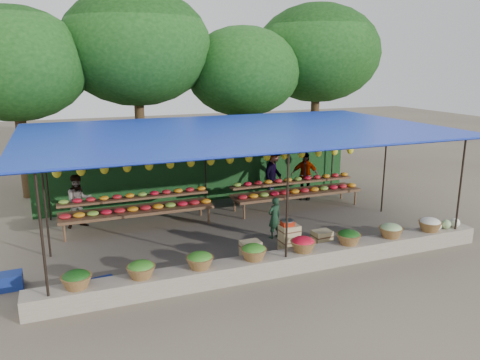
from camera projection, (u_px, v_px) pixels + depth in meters
name	position (u px, v px, depth m)	size (l,w,h in m)	color
ground	(238.00, 231.00, 12.87)	(60.00, 60.00, 0.00)	brown
stone_curb	(283.00, 263.00, 10.34)	(10.60, 0.55, 0.40)	slate
stall_canopy	(237.00, 134.00, 12.27)	(10.80, 6.60, 2.82)	black
produce_baskets	(279.00, 248.00, 10.21)	(8.98, 0.58, 0.34)	brown
netting_backdrop	(203.00, 164.00, 15.41)	(10.60, 0.06, 2.50)	#1C4E21
tree_row	(191.00, 57.00, 17.40)	(16.51, 5.50, 7.12)	#332012
fruit_table_left	(137.00, 206.00, 13.06)	(4.21, 0.95, 0.93)	#4C301E
fruit_table_right	(296.00, 189.00, 14.83)	(4.21, 0.95, 0.93)	#4C301E
crate_counter	(288.00, 244.00, 11.14)	(2.37, 0.36, 0.77)	tan
weighing_scale	(287.00, 223.00, 10.99)	(0.29, 0.29, 0.31)	red
vendor_seated	(274.00, 218.00, 12.25)	(0.41, 0.27, 1.11)	#16311E
customer_left	(79.00, 201.00, 13.00)	(0.74, 0.57, 1.52)	slate
customer_mid	(274.00, 173.00, 15.75)	(1.16, 0.66, 1.79)	slate
customer_right	(305.00, 176.00, 15.72)	(0.94, 0.39, 1.61)	slate
blue_crate_front	(102.00, 286.00, 9.35)	(0.49, 0.35, 0.29)	navy
blue_crate_back	(8.00, 281.00, 9.53)	(0.55, 0.39, 0.33)	navy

